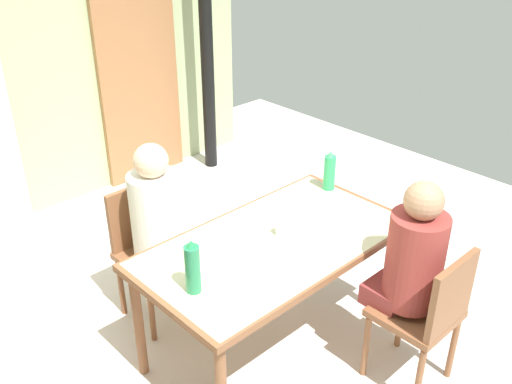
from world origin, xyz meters
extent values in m
plane|color=silver|center=(0.00, 0.00, 0.00)|extent=(6.52, 6.52, 0.00)
cube|color=#A2B380|center=(0.00, 2.51, 1.28)|extent=(4.18, 0.10, 2.57)
cube|color=#98633C|center=(0.96, 2.43, 1.00)|extent=(0.80, 0.05, 2.00)
cylinder|color=black|center=(1.53, 2.16, 1.28)|extent=(0.12, 0.12, 2.57)
cube|color=brown|center=(0.17, -0.07, 0.72)|extent=(1.54, 0.84, 0.04)
cube|color=beige|center=(0.17, -0.07, 0.74)|extent=(1.48, 0.81, 0.00)
cylinder|color=brown|center=(0.87, -0.42, 0.35)|extent=(0.06, 0.06, 0.70)
cylinder|color=brown|center=(-0.53, 0.28, 0.35)|extent=(0.06, 0.06, 0.70)
cylinder|color=brown|center=(0.87, 0.28, 0.35)|extent=(0.06, 0.06, 0.70)
cube|color=brown|center=(0.54, -0.77, 0.45)|extent=(0.40, 0.40, 0.04)
cube|color=brown|center=(0.54, -0.95, 0.66)|extent=(0.38, 0.04, 0.42)
cylinder|color=brown|center=(0.37, -0.60, 0.21)|extent=(0.04, 0.04, 0.41)
cylinder|color=brown|center=(0.71, -0.60, 0.21)|extent=(0.04, 0.04, 0.41)
cylinder|color=brown|center=(0.37, -0.94, 0.21)|extent=(0.04, 0.04, 0.41)
cylinder|color=brown|center=(0.71, -0.94, 0.21)|extent=(0.04, 0.04, 0.41)
cube|color=brown|center=(-0.16, 0.63, 0.45)|extent=(0.40, 0.40, 0.04)
cube|color=brown|center=(-0.16, 0.81, 0.66)|extent=(0.38, 0.04, 0.42)
cylinder|color=brown|center=(0.01, 0.46, 0.21)|extent=(0.04, 0.04, 0.41)
cylinder|color=brown|center=(-0.33, 0.46, 0.21)|extent=(0.04, 0.04, 0.41)
cylinder|color=brown|center=(0.01, 0.80, 0.21)|extent=(0.04, 0.04, 0.41)
cylinder|color=brown|center=(-0.33, 0.80, 0.21)|extent=(0.04, 0.04, 0.41)
cube|color=brown|center=(0.54, -0.61, 0.51)|extent=(0.30, 0.22, 0.12)
cylinder|color=maroon|center=(0.54, -0.72, 0.77)|extent=(0.30, 0.30, 0.52)
sphere|color=#A87A5B|center=(0.54, -0.72, 1.12)|extent=(0.20, 0.20, 0.20)
cube|color=white|center=(-0.16, 0.47, 0.51)|extent=(0.30, 0.22, 0.12)
cylinder|color=silver|center=(-0.16, 0.58, 0.77)|extent=(0.30, 0.30, 0.52)
sphere|color=beige|center=(-0.16, 0.58, 1.12)|extent=(0.20, 0.20, 0.20)
cylinder|color=#267A51|center=(-0.42, -0.11, 0.87)|extent=(0.08, 0.08, 0.25)
cone|color=#207F46|center=(-0.42, -0.11, 1.01)|extent=(0.05, 0.05, 0.04)
cylinder|color=#2A9A5A|center=(0.87, 0.13, 0.86)|extent=(0.08, 0.08, 0.23)
cone|color=#349153|center=(0.87, 0.13, 0.99)|extent=(0.05, 0.05, 0.03)
cylinder|color=white|center=(0.71, -0.31, 0.75)|extent=(0.22, 0.22, 0.01)
cylinder|color=white|center=(-0.25, -0.14, 0.75)|extent=(0.20, 0.20, 0.01)
cylinder|color=silver|center=(0.25, -0.05, 0.79)|extent=(0.06, 0.06, 0.09)
cylinder|color=silver|center=(0.88, -0.42, 0.79)|extent=(0.06, 0.06, 0.09)
cube|color=silver|center=(-0.03, 0.00, 0.75)|extent=(0.13, 0.10, 0.00)
cube|color=silver|center=(0.46, -0.30, 0.75)|extent=(0.04, 0.15, 0.00)
camera|label=1|loc=(-1.74, -1.94, 2.48)|focal=40.45mm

